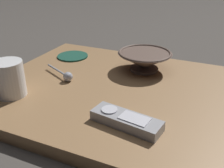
% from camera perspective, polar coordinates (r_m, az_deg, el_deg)
% --- Properties ---
extents(ground_plane, '(6.00, 6.00, 0.00)m').
position_cam_1_polar(ground_plane, '(0.76, -0.95, -2.49)').
color(ground_plane, '#47423D').
extents(table, '(0.57, 0.65, 0.03)m').
position_cam_1_polar(table, '(0.75, -0.96, -1.38)').
color(table, '#936D47').
rests_on(table, ground).
extents(cereal_bowl, '(0.17, 0.17, 0.06)m').
position_cam_1_polar(cereal_bowl, '(0.83, 7.04, 5.22)').
color(cereal_bowl, brown).
rests_on(cereal_bowl, table).
extents(coffee_mug, '(0.08, 0.08, 0.09)m').
position_cam_1_polar(coffee_mug, '(0.72, -21.35, 1.07)').
color(coffee_mug, white).
rests_on(coffee_mug, table).
extents(teaspoon, '(0.07, 0.12, 0.03)m').
position_cam_1_polar(teaspoon, '(0.78, -9.87, 1.80)').
color(teaspoon, '#A3A5B2').
rests_on(teaspoon, table).
extents(tv_remote_near, '(0.07, 0.16, 0.03)m').
position_cam_1_polar(tv_remote_near, '(0.57, 3.06, -7.83)').
color(tv_remote_near, '#9E9EA3').
rests_on(tv_remote_near, table).
extents(drink_coaster, '(0.11, 0.11, 0.01)m').
position_cam_1_polar(drink_coaster, '(0.96, -8.50, 5.99)').
color(drink_coaster, '#194738').
rests_on(drink_coaster, table).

